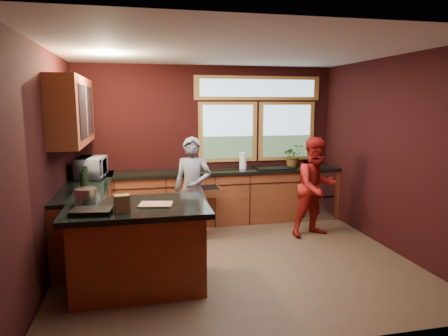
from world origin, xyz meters
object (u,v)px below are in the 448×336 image
object	(u,v)px
cutting_board	(156,204)
stock_pot	(86,197)
person_red	(316,187)
island	(139,246)
person_grey	(193,189)

from	to	relation	value
cutting_board	stock_pot	bearing A→B (deg)	165.07
person_red	island	bearing A→B (deg)	-168.06
island	cutting_board	xyz separation A→B (m)	(0.20, -0.05, 0.48)
stock_pot	cutting_board	bearing A→B (deg)	-14.93
person_grey	cutting_board	bearing A→B (deg)	-89.50
stock_pot	island	bearing A→B (deg)	-15.26
island	cutting_board	world-z (taller)	cutting_board
cutting_board	island	bearing A→B (deg)	165.96
island	stock_pot	world-z (taller)	stock_pot
person_grey	person_red	size ratio (longest dim) A/B	1.01
person_red	cutting_board	world-z (taller)	person_red
person_grey	stock_pot	world-z (taller)	person_grey
island	person_red	xyz separation A→B (m)	(2.71, 1.24, 0.29)
person_red	person_grey	bearing A→B (deg)	161.50
island	stock_pot	bearing A→B (deg)	164.74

